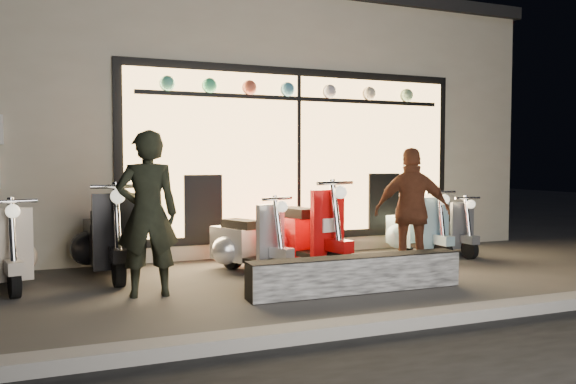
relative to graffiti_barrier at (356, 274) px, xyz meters
name	(u,v)px	position (x,y,z in m)	size (l,w,h in m)	color
ground	(298,283)	(-0.44, 0.65, -0.20)	(40.00, 40.00, 0.00)	#383533
kerb	(386,323)	(-0.44, -1.35, -0.14)	(40.00, 0.25, 0.12)	slate
shop_building	(204,129)	(-0.43, 5.63, 1.90)	(10.20, 6.23, 4.20)	beige
graffiti_barrier	(356,274)	(0.00, 0.00, 0.00)	(2.49, 0.28, 0.40)	black
scooter_silver	(244,242)	(-0.81, 1.59, 0.19)	(0.80, 1.31, 0.96)	black
scooter_red	(299,233)	(0.01, 1.68, 0.26)	(0.79, 1.60, 1.14)	black
scooter_black	(107,239)	(-2.50, 2.02, 0.25)	(0.59, 1.58, 1.13)	black
scooter_cream	(4,252)	(-3.65, 1.74, 0.20)	(0.65, 1.40, 0.99)	black
scooter_blue	(414,230)	(1.99, 1.86, 0.19)	(0.44, 1.36, 0.98)	black
scooter_grey	(442,230)	(2.55, 1.91, 0.15)	(0.40, 1.22, 0.88)	black
man	(147,214)	(-2.16, 0.63, 0.68)	(0.64, 0.42, 1.77)	black
woman	(412,211)	(1.11, 0.60, 0.61)	(0.95, 0.39, 1.62)	brown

